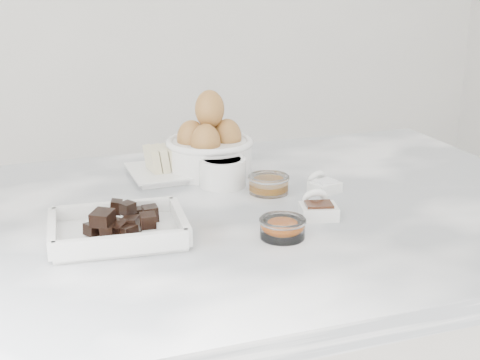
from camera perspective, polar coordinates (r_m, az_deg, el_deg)
name	(u,v)px	position (r m, az deg, el deg)	size (l,w,h in m)	color
marble_slab	(235,220)	(1.14, -0.45, -3.41)	(1.20, 0.80, 0.04)	white
chocolate_dish	(118,225)	(1.02, -10.41, -3.81)	(0.21, 0.17, 0.05)	white
butter_plate	(167,166)	(1.31, -6.28, 1.21)	(0.15, 0.15, 0.06)	white
sugar_ramekin	(223,171)	(1.24, -1.50, 0.77)	(0.09, 0.09, 0.05)	white
egg_bowl	(209,147)	(1.31, -2.62, 2.86)	(0.17, 0.17, 0.17)	white
honey_bowl	(269,184)	(1.21, 2.46, -0.32)	(0.08, 0.08, 0.03)	white
zest_bowl	(283,227)	(1.01, 3.65, -4.02)	(0.07, 0.07, 0.03)	white
vanilla_spoon	(318,208)	(1.10, 6.65, -2.36)	(0.07, 0.08, 0.05)	white
salt_spoon	(323,184)	(1.23, 7.06, -0.36)	(0.06, 0.07, 0.04)	white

